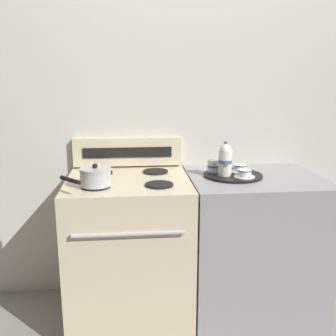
# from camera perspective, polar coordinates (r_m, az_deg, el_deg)

# --- Properties ---
(ground_plane) EXTENTS (6.00, 6.00, 0.00)m
(ground_plane) POSITION_cam_1_polar(r_m,az_deg,el_deg) (2.71, 3.66, -19.83)
(ground_plane) COLOR gray
(wall_back) EXTENTS (6.00, 0.05, 2.20)m
(wall_back) POSITION_cam_1_polar(r_m,az_deg,el_deg) (2.66, 2.76, 5.08)
(wall_back) COLOR beige
(wall_back) RESTS_ON ground
(stove) EXTENTS (0.72, 0.71, 0.90)m
(stove) POSITION_cam_1_polar(r_m,az_deg,el_deg) (2.46, -5.60, -11.61)
(stove) COLOR beige
(stove) RESTS_ON ground
(control_panel) EXTENTS (0.71, 0.05, 0.19)m
(control_panel) POSITION_cam_1_polar(r_m,az_deg,el_deg) (2.60, -5.89, 2.37)
(control_panel) COLOR beige
(control_panel) RESTS_ON stove
(side_counter) EXTENTS (0.79, 0.68, 0.88)m
(side_counter) POSITION_cam_1_polar(r_m,az_deg,el_deg) (2.58, 12.01, -10.74)
(side_counter) COLOR #939399
(side_counter) RESTS_ON ground
(saucepan) EXTENTS (0.26, 0.26, 0.12)m
(saucepan) POSITION_cam_1_polar(r_m,az_deg,el_deg) (2.16, -10.58, -1.25)
(saucepan) COLOR #B7B7BC
(saucepan) RESTS_ON stove
(serving_tray) EXTENTS (0.35, 0.35, 0.01)m
(serving_tray) POSITION_cam_1_polar(r_m,az_deg,el_deg) (2.40, 9.41, -1.03)
(serving_tray) COLOR black
(serving_tray) RESTS_ON side_counter
(teapot) EXTENTS (0.08, 0.13, 0.21)m
(teapot) POSITION_cam_1_polar(r_m,az_deg,el_deg) (2.34, 8.29, 1.20)
(teapot) COLOR white
(teapot) RESTS_ON serving_tray
(teacup_left) EXTENTS (0.12, 0.12, 0.05)m
(teacup_left) POSITION_cam_1_polar(r_m,az_deg,el_deg) (2.46, 10.46, -0.06)
(teacup_left) COLOR white
(teacup_left) RESTS_ON serving_tray
(teacup_right) EXTENTS (0.12, 0.12, 0.05)m
(teacup_right) POSITION_cam_1_polar(r_m,az_deg,el_deg) (2.33, 11.02, -0.80)
(teacup_right) COLOR white
(teacup_right) RESTS_ON serving_tray
(creamer_jug) EXTENTS (0.07, 0.07, 0.08)m
(creamer_jug) POSITION_cam_1_polar(r_m,az_deg,el_deg) (2.42, 6.58, 0.28)
(creamer_jug) COLOR white
(creamer_jug) RESTS_ON serving_tray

